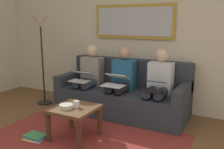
{
  "coord_description": "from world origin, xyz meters",
  "views": [
    {
      "loc": [
        -1.77,
        1.67,
        1.57
      ],
      "look_at": [
        0.0,
        -1.7,
        0.75
      ],
      "focal_mm": 40.42,
      "sensor_mm": 36.0,
      "label": 1
    }
  ],
  "objects_px": {
    "couch": "(123,95)",
    "magazine_stack": "(35,137)",
    "bowl": "(66,106)",
    "person_middle": "(122,79)",
    "laptop_black": "(154,86)",
    "laptop_silver": "(82,77)",
    "standing_lamp": "(41,32)",
    "coffee_table": "(74,112)",
    "person_right": "(89,75)",
    "framed_mirror": "(133,22)",
    "laptop_white": "(116,80)",
    "cup": "(77,104)",
    "person_left": "(159,83)"
  },
  "relations": [
    {
      "from": "couch",
      "to": "magazine_stack",
      "type": "xyz_separation_m",
      "value": [
        0.6,
        1.5,
        -0.28
      ]
    },
    {
      "from": "bowl",
      "to": "person_middle",
      "type": "xyz_separation_m",
      "value": [
        -0.22,
        -1.23,
        0.14
      ]
    },
    {
      "from": "laptop_black",
      "to": "magazine_stack",
      "type": "height_order",
      "value": "laptop_black"
    },
    {
      "from": "laptop_silver",
      "to": "standing_lamp",
      "type": "bearing_deg",
      "value": -2.26
    },
    {
      "from": "couch",
      "to": "laptop_black",
      "type": "bearing_deg",
      "value": 153.7
    },
    {
      "from": "couch",
      "to": "coffee_table",
      "type": "distance_m",
      "value": 1.23
    },
    {
      "from": "person_right",
      "to": "magazine_stack",
      "type": "bearing_deg",
      "value": 91.55
    },
    {
      "from": "laptop_black",
      "to": "laptop_silver",
      "type": "bearing_deg",
      "value": -0.57
    },
    {
      "from": "framed_mirror",
      "to": "person_middle",
      "type": "relative_size",
      "value": 1.3
    },
    {
      "from": "person_right",
      "to": "laptop_white",
      "type": "bearing_deg",
      "value": 160.65
    },
    {
      "from": "couch",
      "to": "standing_lamp",
      "type": "height_order",
      "value": "standing_lamp"
    },
    {
      "from": "framed_mirror",
      "to": "laptop_silver",
      "type": "xyz_separation_m",
      "value": [
        0.64,
        0.69,
        -0.92
      ]
    },
    {
      "from": "cup",
      "to": "laptop_black",
      "type": "distance_m",
      "value": 1.17
    },
    {
      "from": "laptop_white",
      "to": "magazine_stack",
      "type": "bearing_deg",
      "value": 63.54
    },
    {
      "from": "framed_mirror",
      "to": "cup",
      "type": "distance_m",
      "value": 1.92
    },
    {
      "from": "person_left",
      "to": "magazine_stack",
      "type": "xyz_separation_m",
      "value": [
        1.24,
        1.43,
        -0.58
      ]
    },
    {
      "from": "standing_lamp",
      "to": "laptop_white",
      "type": "bearing_deg",
      "value": 179.04
    },
    {
      "from": "laptop_silver",
      "to": "standing_lamp",
      "type": "distance_m",
      "value": 1.18
    },
    {
      "from": "couch",
      "to": "person_middle",
      "type": "bearing_deg",
      "value": 90.0
    },
    {
      "from": "coffee_table",
      "to": "laptop_white",
      "type": "distance_m",
      "value": 0.97
    },
    {
      "from": "framed_mirror",
      "to": "person_left",
      "type": "xyz_separation_m",
      "value": [
        -0.64,
        0.46,
        -0.94
      ]
    },
    {
      "from": "framed_mirror",
      "to": "standing_lamp",
      "type": "height_order",
      "value": "framed_mirror"
    },
    {
      "from": "laptop_white",
      "to": "coffee_table",
      "type": "bearing_deg",
      "value": 80.9
    },
    {
      "from": "cup",
      "to": "laptop_white",
      "type": "height_order",
      "value": "laptop_white"
    },
    {
      "from": "bowl",
      "to": "magazine_stack",
      "type": "xyz_separation_m",
      "value": [
        0.38,
        0.21,
        -0.44
      ]
    },
    {
      "from": "laptop_silver",
      "to": "bowl",
      "type": "bearing_deg",
      "value": 113.05
    },
    {
      "from": "bowl",
      "to": "magazine_stack",
      "type": "distance_m",
      "value": 0.62
    },
    {
      "from": "couch",
      "to": "person_middle",
      "type": "distance_m",
      "value": 0.31
    },
    {
      "from": "person_left",
      "to": "laptop_black",
      "type": "xyz_separation_m",
      "value": [
        0.0,
        0.25,
        0.02
      ]
    },
    {
      "from": "person_left",
      "to": "standing_lamp",
      "type": "distance_m",
      "value": 2.33
    },
    {
      "from": "cup",
      "to": "standing_lamp",
      "type": "distance_m",
      "value": 1.93
    },
    {
      "from": "bowl",
      "to": "magazine_stack",
      "type": "bearing_deg",
      "value": 28.42
    },
    {
      "from": "standing_lamp",
      "to": "bowl",
      "type": "bearing_deg",
      "value": 142.36
    },
    {
      "from": "person_right",
      "to": "laptop_silver",
      "type": "distance_m",
      "value": 0.24
    },
    {
      "from": "cup",
      "to": "person_middle",
      "type": "xyz_separation_m",
      "value": [
        -0.11,
        -1.14,
        0.12
      ]
    },
    {
      "from": "cup",
      "to": "laptop_white",
      "type": "relative_size",
      "value": 0.23
    },
    {
      "from": "framed_mirror",
      "to": "magazine_stack",
      "type": "height_order",
      "value": "framed_mirror"
    },
    {
      "from": "laptop_white",
      "to": "laptop_silver",
      "type": "height_order",
      "value": "laptop_white"
    },
    {
      "from": "standing_lamp",
      "to": "person_right",
      "type": "bearing_deg",
      "value": -167.67
    },
    {
      "from": "framed_mirror",
      "to": "standing_lamp",
      "type": "distance_m",
      "value": 1.69
    },
    {
      "from": "bowl",
      "to": "person_middle",
      "type": "distance_m",
      "value": 1.25
    },
    {
      "from": "person_left",
      "to": "laptop_white",
      "type": "xyz_separation_m",
      "value": [
        0.64,
        0.22,
        0.02
      ]
    },
    {
      "from": "cup",
      "to": "person_middle",
      "type": "distance_m",
      "value": 1.15
    },
    {
      "from": "laptop_black",
      "to": "laptop_white",
      "type": "relative_size",
      "value": 0.83
    },
    {
      "from": "couch",
      "to": "laptop_silver",
      "type": "relative_size",
      "value": 6.09
    },
    {
      "from": "laptop_black",
      "to": "coffee_table",
      "type": "bearing_deg",
      "value": 48.84
    },
    {
      "from": "person_left",
      "to": "person_right",
      "type": "distance_m",
      "value": 1.28
    },
    {
      "from": "coffee_table",
      "to": "laptop_black",
      "type": "relative_size",
      "value": 1.7
    },
    {
      "from": "bowl",
      "to": "laptop_black",
      "type": "xyz_separation_m",
      "value": [
        -0.86,
        -0.98,
        0.16
      ]
    },
    {
      "from": "person_right",
      "to": "standing_lamp",
      "type": "bearing_deg",
      "value": 12.33
    }
  ]
}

